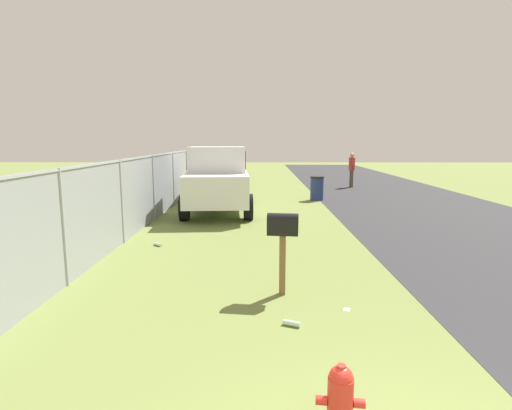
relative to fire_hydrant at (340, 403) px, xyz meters
The scene contains 9 objects.
fire_hydrant is the anchor object (origin of this frame).
mailbox 3.04m from the fire_hydrant, ahead, with size 0.25×0.47×1.24m.
pickup_truck 10.37m from the fire_hydrant, 11.09° to the left, with size 5.35×2.38×2.09m.
trash_bin 12.63m from the fire_hydrant, ahead, with size 0.53×0.53×0.93m.
pedestrian 17.27m from the fire_hydrant, 12.85° to the right, with size 0.49×0.30×1.68m.
fence_section 8.22m from the fire_hydrant, 26.91° to the left, with size 13.50×0.07×1.88m.
litter_bottle_near_hydrant 1.92m from the fire_hydrant, ahead, with size 0.07×0.07×0.22m, color #B2D8BF.
litter_wrapper_midfield_b 2.47m from the fire_hydrant, 13.38° to the right, with size 0.12×0.08×0.01m, color silver.
litter_bottle_far_scatter 6.39m from the fire_hydrant, 26.65° to the left, with size 0.07×0.07×0.22m, color #B2D8BF.
Camera 1 is at (-1.70, 1.00, 2.30)m, focal length 28.27 mm.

